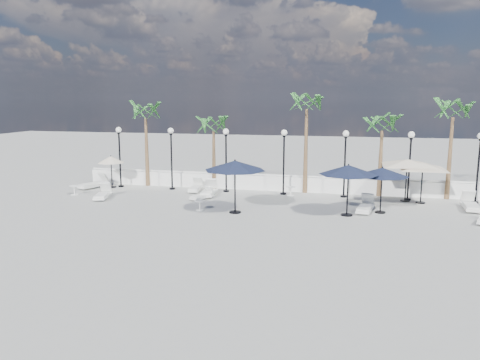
% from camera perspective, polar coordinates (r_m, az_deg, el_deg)
% --- Properties ---
extents(ground, '(100.00, 100.00, 0.00)m').
position_cam_1_polar(ground, '(21.63, 2.94, -5.17)').
color(ground, '#9B9B96').
rests_on(ground, ground).
extents(balustrade, '(26.00, 0.30, 1.01)m').
position_cam_1_polar(balustrade, '(28.76, 5.57, -0.44)').
color(balustrade, white).
rests_on(balustrade, ground).
extents(lamppost_0, '(0.36, 0.36, 3.84)m').
position_cam_1_polar(lamppost_0, '(30.69, -14.49, 3.77)').
color(lamppost_0, black).
rests_on(lamppost_0, ground).
extents(lamppost_1, '(0.36, 0.36, 3.84)m').
position_cam_1_polar(lamppost_1, '(29.24, -8.38, 3.68)').
color(lamppost_1, black).
rests_on(lamppost_1, ground).
extents(lamppost_2, '(0.36, 0.36, 3.84)m').
position_cam_1_polar(lamppost_2, '(28.16, -1.72, 3.55)').
color(lamppost_2, black).
rests_on(lamppost_2, ground).
extents(lamppost_3, '(0.36, 0.36, 3.84)m').
position_cam_1_polar(lamppost_3, '(27.48, 5.37, 3.35)').
color(lamppost_3, black).
rests_on(lamppost_3, ground).
extents(lamppost_4, '(0.36, 0.36, 3.84)m').
position_cam_1_polar(lamppost_4, '(27.24, 12.70, 3.09)').
color(lamppost_4, black).
rests_on(lamppost_4, ground).
extents(lamppost_5, '(0.36, 0.36, 3.84)m').
position_cam_1_polar(lamppost_5, '(27.45, 20.02, 2.78)').
color(lamppost_5, black).
rests_on(lamppost_5, ground).
extents(lamppost_6, '(0.36, 0.36, 3.84)m').
position_cam_1_polar(lamppost_6, '(28.10, 27.12, 2.44)').
color(lamppost_6, black).
rests_on(lamppost_6, ground).
extents(palm_0, '(2.60, 2.60, 5.50)m').
position_cam_1_polar(palm_0, '(30.60, -11.45, 7.71)').
color(palm_0, brown).
rests_on(palm_0, ground).
extents(palm_1, '(2.60, 2.60, 4.70)m').
position_cam_1_polar(palm_1, '(29.08, -3.24, 6.24)').
color(palm_1, brown).
rests_on(palm_1, ground).
extents(palm_2, '(2.60, 2.60, 6.10)m').
position_cam_1_polar(palm_2, '(27.97, 8.15, 8.80)').
color(palm_2, brown).
rests_on(palm_2, ground).
extents(palm_3, '(2.60, 2.60, 4.90)m').
position_cam_1_polar(palm_3, '(27.98, 16.95, 6.08)').
color(palm_3, brown).
rests_on(palm_3, ground).
extents(palm_4, '(2.60, 2.60, 5.70)m').
position_cam_1_polar(palm_4, '(28.43, 24.54, 7.24)').
color(palm_4, brown).
rests_on(palm_4, ground).
extents(lounger_0, '(1.36, 2.17, 0.78)m').
position_cam_1_polar(lounger_0, '(31.08, -17.37, -0.46)').
color(lounger_0, white).
rests_on(lounger_0, ground).
extents(lounger_1, '(0.90, 2.19, 0.80)m').
position_cam_1_polar(lounger_1, '(27.40, -3.79, -1.36)').
color(lounger_1, white).
rests_on(lounger_1, ground).
extents(lounger_2, '(1.12, 2.03, 0.73)m').
position_cam_1_polar(lounger_2, '(27.66, -16.39, -1.69)').
color(lounger_2, white).
rests_on(lounger_2, ground).
extents(lounger_3, '(0.82, 1.91, 0.69)m').
position_cam_1_polar(lounger_3, '(28.76, -5.44, -0.91)').
color(lounger_3, white).
rests_on(lounger_3, ground).
extents(lounger_4, '(1.13, 1.69, 0.61)m').
position_cam_1_polar(lounger_4, '(26.47, -4.63, -1.92)').
color(lounger_4, white).
rests_on(lounger_4, ground).
extents(lounger_5, '(0.98, 2.06, 0.74)m').
position_cam_1_polar(lounger_5, '(24.31, 15.02, -3.20)').
color(lounger_5, white).
rests_on(lounger_5, ground).
extents(lounger_6, '(0.82, 2.15, 0.79)m').
position_cam_1_polar(lounger_6, '(26.63, 26.27, -2.73)').
color(lounger_6, white).
rests_on(lounger_6, ground).
extents(side_table_0, '(0.56, 0.56, 0.55)m').
position_cam_1_polar(side_table_0, '(29.24, -19.55, -1.08)').
color(side_table_0, white).
rests_on(side_table_0, ground).
extents(side_table_1, '(0.52, 0.52, 0.51)m').
position_cam_1_polar(side_table_1, '(23.86, -4.93, -2.99)').
color(side_table_1, white).
rests_on(side_table_1, ground).
extents(side_table_2, '(0.55, 0.55, 0.53)m').
position_cam_1_polar(side_table_2, '(27.44, 6.19, -1.26)').
color(side_table_2, white).
rests_on(side_table_2, ground).
extents(parasol_navy_left, '(3.04, 3.04, 2.69)m').
position_cam_1_polar(parasol_navy_left, '(22.90, -0.62, 1.75)').
color(parasol_navy_left, black).
rests_on(parasol_navy_left, ground).
extents(parasol_navy_mid, '(2.84, 2.84, 2.54)m').
position_cam_1_polar(parasol_navy_mid, '(22.98, 13.08, 1.18)').
color(parasol_navy_mid, black).
rests_on(parasol_navy_mid, ground).
extents(parasol_navy_right, '(2.60, 2.60, 2.33)m').
position_cam_1_polar(parasol_navy_right, '(23.98, 16.95, 0.91)').
color(parasol_navy_right, black).
rests_on(parasol_navy_right, ground).
extents(parasol_cream_sq_a, '(5.12, 5.12, 2.51)m').
position_cam_1_polar(parasol_cream_sq_a, '(27.16, 19.74, 2.37)').
color(parasol_cream_sq_a, black).
rests_on(parasol_cream_sq_a, ground).
extents(parasol_cream_sq_b, '(4.74, 4.74, 2.38)m').
position_cam_1_polar(parasol_cream_sq_b, '(26.93, 21.42, 1.93)').
color(parasol_cream_sq_b, black).
rests_on(parasol_cream_sq_b, ground).
extents(parasol_cream_small, '(1.68, 1.68, 2.07)m').
position_cam_1_polar(parasol_cream_small, '(30.72, -15.46, 2.37)').
color(parasol_cream_small, black).
rests_on(parasol_cream_small, ground).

